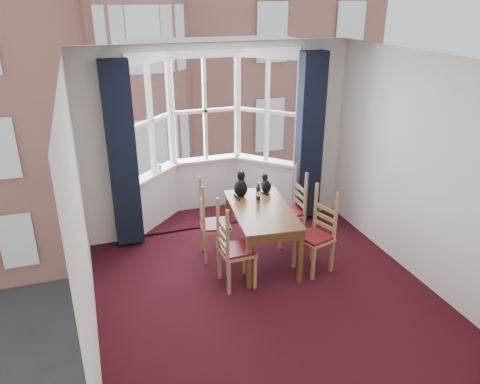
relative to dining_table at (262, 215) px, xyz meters
name	(u,v)px	position (x,y,z in m)	size (l,w,h in m)	color
floor	(273,306)	(-0.25, -1.07, -0.67)	(4.50, 4.50, 0.00)	black
ceiling	(282,63)	(-0.25, -1.07, 2.13)	(4.50, 4.50, 0.00)	white
wall_left	(81,225)	(-2.25, -1.07, 0.73)	(4.50, 4.50, 0.00)	silver
wall_right	(432,176)	(1.75, -1.07, 0.73)	(4.50, 4.50, 0.00)	silver
wall_near	(412,330)	(-0.25, -3.32, 0.73)	(4.00, 4.00, 0.00)	silver
wall_back_pier_left	(104,151)	(-1.90, 1.18, 0.73)	(0.70, 0.12, 2.80)	silver
wall_back_pier_right	(318,130)	(1.40, 1.18, 0.73)	(0.70, 0.12, 2.80)	silver
bay_window	(209,131)	(-0.25, 1.68, 0.73)	(2.76, 0.94, 2.80)	white
curtain_left	(122,157)	(-1.67, 1.00, 0.68)	(0.38, 0.22, 2.60)	black
curtain_right	(310,138)	(1.17, 1.00, 0.68)	(0.38, 0.22, 2.60)	black
dining_table	(262,215)	(0.00, 0.00, 0.00)	(0.92, 1.51, 0.76)	brown
chair_left_near	(230,252)	(-0.61, -0.49, -0.19)	(0.41, 0.43, 0.92)	#9F724D
chair_left_far	(209,226)	(-0.66, 0.26, -0.19)	(0.45, 0.47, 0.92)	#9F724D
chair_right_near	(319,236)	(0.63, -0.47, -0.19)	(0.51, 0.52, 0.92)	#9F724D
chair_right_far	(294,212)	(0.62, 0.31, -0.19)	(0.41, 0.43, 0.92)	#9F724D
cat_left	(241,187)	(-0.13, 0.50, 0.23)	(0.27, 0.30, 0.36)	black
cat_right	(266,185)	(0.26, 0.51, 0.20)	(0.15, 0.21, 0.27)	black
wine_bottle	(258,192)	(0.06, 0.29, 0.21)	(0.07, 0.07, 0.26)	black
candle_tall	(160,168)	(-1.10, 1.53, 0.26)	(0.06, 0.06, 0.12)	white
street	(111,126)	(-0.25, 31.18, -6.67)	(80.00, 80.00, 0.00)	#333335
tenement_building	(129,47)	(-0.25, 12.94, 0.93)	(18.40, 7.80, 15.20)	#965B4D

